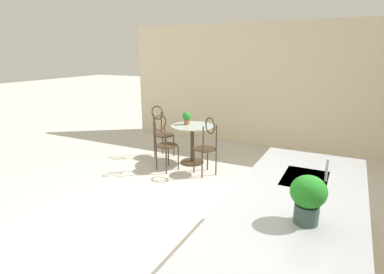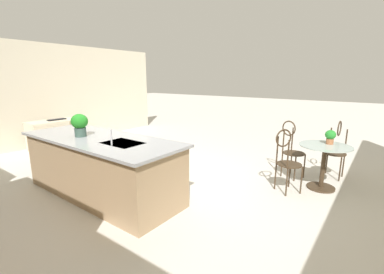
% 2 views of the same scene
% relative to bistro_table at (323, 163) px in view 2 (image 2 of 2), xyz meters
% --- Properties ---
extents(ground_plane, '(40.00, 40.00, 0.00)m').
position_rel_bistro_table_xyz_m(ground_plane, '(2.43, 1.46, -0.45)').
color(ground_plane, beige).
extents(wall_right, '(0.12, 7.80, 2.70)m').
position_rel_bistro_table_xyz_m(wall_right, '(6.69, 1.46, 0.90)').
color(wall_right, beige).
rests_on(wall_right, ground).
extents(kitchen_island, '(2.80, 1.06, 0.92)m').
position_rel_bistro_table_xyz_m(kitchen_island, '(2.72, 2.31, 0.02)').
color(kitchen_island, tan).
rests_on(kitchen_island, ground).
extents(bistro_table, '(0.80, 0.80, 0.74)m').
position_rel_bistro_table_xyz_m(bistro_table, '(0.00, 0.00, 0.00)').
color(bistro_table, '#3D2D1E').
rests_on(bistro_table, ground).
extents(chair_near_window, '(0.40, 0.49, 1.04)m').
position_rel_bistro_table_xyz_m(chair_near_window, '(-0.06, -0.73, 0.13)').
color(chair_near_window, '#3D2D1E').
rests_on(chair_near_window, ground).
extents(chair_by_island, '(0.53, 0.53, 1.04)m').
position_rel_bistro_table_xyz_m(chair_by_island, '(0.45, 0.50, 0.13)').
color(chair_by_island, '#3D2D1E').
rests_on(chair_by_island, ground).
extents(chair_toward_desk, '(0.52, 0.48, 1.04)m').
position_rel_bistro_table_xyz_m(chair_toward_desk, '(0.59, -0.25, 0.13)').
color(chair_toward_desk, '#3D2D1E').
rests_on(chair_toward_desk, ground).
extents(sink_faucet, '(0.02, 0.02, 0.22)m').
position_rel_bistro_table_xyz_m(sink_faucet, '(2.18, 2.49, 0.58)').
color(sink_faucet, '#B2B5BA').
rests_on(sink_faucet, kitchen_island).
extents(writing_desk, '(0.60, 1.20, 0.74)m').
position_rel_bistro_table_xyz_m(writing_desk, '(6.08, 1.38, 0.06)').
color(writing_desk, beige).
rests_on(writing_desk, ground).
extents(keyboard, '(0.16, 0.44, 0.03)m').
position_rel_bistro_table_xyz_m(keyboard, '(6.10, 1.28, 0.31)').
color(keyboard, black).
rests_on(keyboard, writing_desk).
extents(potted_plant_on_table, '(0.17, 0.17, 0.23)m').
position_rel_bistro_table_xyz_m(potted_plant_on_table, '(-0.03, -0.14, 0.43)').
color(potted_plant_on_table, '#9E603D').
rests_on(potted_plant_on_table, bistro_table).
extents(potted_plant_counter_near, '(0.25, 0.25, 0.35)m').
position_rel_bistro_table_xyz_m(potted_plant_counter_near, '(3.03, 2.42, 0.67)').
color(potted_plant_counter_near, '#385147').
rests_on(potted_plant_counter_near, kitchen_island).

